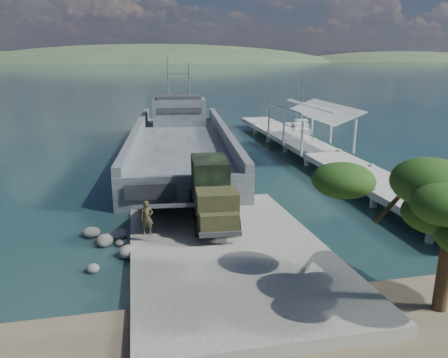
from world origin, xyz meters
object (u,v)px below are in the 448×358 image
(landing_craft, at_px, (181,149))
(soldier, at_px, (147,225))
(overhang_tree, at_px, (437,195))
(pier, at_px, (312,143))
(military_truck, at_px, (212,191))
(sailboat_near, at_px, (297,129))
(sailboat_far, at_px, (302,125))

(landing_craft, bearing_deg, soldier, -95.66)
(soldier, bearing_deg, overhang_tree, -34.59)
(pier, xyz_separation_m, soldier, (-17.07, -18.44, -0.18))
(landing_craft, relative_size, military_truck, 4.96)
(sailboat_near, bearing_deg, soldier, -118.84)
(sailboat_near, distance_m, overhang_tree, 43.35)
(sailboat_far, bearing_deg, pier, -90.29)
(landing_craft, height_order, soldier, landing_craft)
(overhang_tree, bearing_deg, soldier, 141.57)
(landing_craft, relative_size, soldier, 20.40)
(soldier, bearing_deg, sailboat_far, 61.51)
(sailboat_near, bearing_deg, overhang_tree, -100.62)
(sailboat_near, xyz_separation_m, overhang_tree, (-10.58, -41.78, 4.67))
(pier, height_order, military_truck, pier)
(pier, height_order, overhang_tree, overhang_tree)
(military_truck, bearing_deg, sailboat_near, 65.05)
(sailboat_near, bearing_deg, military_truck, -115.61)
(pier, xyz_separation_m, military_truck, (-13.08, -15.87, 0.62))
(soldier, xyz_separation_m, sailboat_near, (21.20, 33.36, -1.01))
(landing_craft, height_order, overhang_tree, landing_craft)
(sailboat_far, bearing_deg, soldier, -103.94)
(sailboat_near, bearing_deg, sailboat_far, 62.32)
(soldier, xyz_separation_m, sailboat_far, (23.25, 36.74, -1.04))
(landing_craft, height_order, sailboat_far, landing_craft)
(pier, bearing_deg, sailboat_near, 74.52)
(soldier, distance_m, sailboat_far, 43.50)
(landing_craft, xyz_separation_m, sailboat_far, (19.07, 15.67, -0.51))
(sailboat_near, relative_size, overhang_tree, 1.10)
(pier, relative_size, landing_craft, 1.17)
(landing_craft, distance_m, overhang_tree, 30.48)
(sailboat_far, distance_m, overhang_tree, 47.13)
(sailboat_near, xyz_separation_m, sailboat_far, (2.06, 3.39, -0.02))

